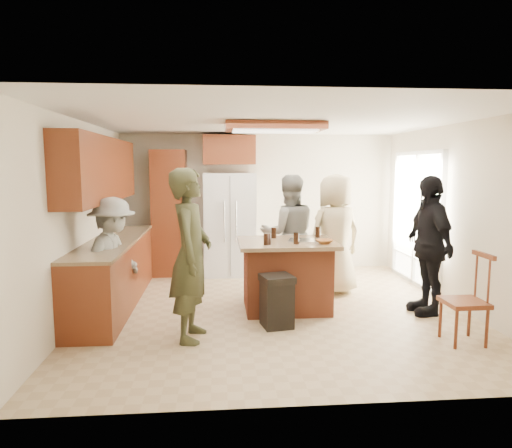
{
  "coord_description": "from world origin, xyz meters",
  "views": [
    {
      "loc": [
        -0.76,
        -5.91,
        1.92
      ],
      "look_at": [
        -0.25,
        0.12,
        1.15
      ],
      "focal_mm": 32.0,
      "sensor_mm": 36.0,
      "label": 1
    }
  ],
  "objects": [
    {
      "name": "room_shell",
      "position": [
        4.37,
        1.64,
        0.87
      ],
      "size": [
        8.0,
        5.2,
        5.0
      ],
      "color": "tan",
      "rests_on": "ground"
    },
    {
      "name": "person_front_left",
      "position": [
        -1.06,
        -0.95,
        0.95
      ],
      "size": [
        0.59,
        0.75,
        1.9
      ],
      "primitive_type": "imported",
      "rotation": [
        0.0,
        0.0,
        1.44
      ],
      "color": "#373820",
      "rests_on": "ground"
    },
    {
      "name": "person_behind_left",
      "position": [
        0.31,
        0.86,
        0.9
      ],
      "size": [
        0.89,
        0.57,
        1.79
      ],
      "primitive_type": "imported",
      "rotation": [
        0.0,
        0.0,
        3.17
      ],
      "color": "gray",
      "rests_on": "ground"
    },
    {
      "name": "person_behind_right",
      "position": [
        0.98,
        0.69,
        0.9
      ],
      "size": [
        1.03,
        0.84,
        1.81
      ],
      "primitive_type": "imported",
      "rotation": [
        0.0,
        0.0,
        3.49
      ],
      "color": "tan",
      "rests_on": "ground"
    },
    {
      "name": "person_side_right",
      "position": [
        1.96,
        -0.29,
        0.9
      ],
      "size": [
        0.57,
        1.07,
        1.81
      ],
      "primitive_type": "imported",
      "rotation": [
        0.0,
        0.0,
        -1.55
      ],
      "color": "black",
      "rests_on": "ground"
    },
    {
      "name": "person_counter",
      "position": [
        -2.05,
        -0.26,
        0.77
      ],
      "size": [
        0.76,
        1.09,
        1.55
      ],
      "primitive_type": "imported",
      "rotation": [
        0.0,
        0.0,
        1.24
      ],
      "color": "gray",
      "rests_on": "ground"
    },
    {
      "name": "left_cabinetry",
      "position": [
        -2.24,
        0.4,
        0.96
      ],
      "size": [
        0.64,
        3.0,
        2.3
      ],
      "color": "maroon",
      "rests_on": "ground"
    },
    {
      "name": "back_wall_units",
      "position": [
        -1.33,
        2.2,
        1.38
      ],
      "size": [
        1.8,
        0.6,
        2.45
      ],
      "color": "maroon",
      "rests_on": "ground"
    },
    {
      "name": "refrigerator",
      "position": [
        -0.55,
        2.12,
        0.9
      ],
      "size": [
        0.9,
        0.76,
        1.8
      ],
      "color": "white",
      "rests_on": "ground"
    },
    {
      "name": "kitchen_island",
      "position": [
        0.15,
        0.02,
        0.47
      ],
      "size": [
        1.28,
        1.03,
        0.93
      ],
      "color": "#984327",
      "rests_on": "ground"
    },
    {
      "name": "island_items",
      "position": [
        0.34,
        -0.08,
        0.97
      ],
      "size": [
        0.91,
        0.68,
        0.15
      ],
      "color": "silver",
      "rests_on": "kitchen_island"
    },
    {
      "name": "trash_bin",
      "position": [
        -0.06,
        -0.65,
        0.32
      ],
      "size": [
        0.43,
        0.43,
        0.63
      ],
      "color": "black",
      "rests_on": "ground"
    },
    {
      "name": "spindle_chair",
      "position": [
        1.92,
        -1.32,
        0.45
      ],
      "size": [
        0.42,
        0.42,
        0.99
      ],
      "color": "maroon",
      "rests_on": "ground"
    }
  ]
}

